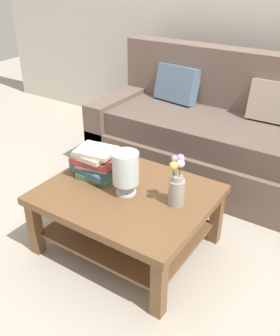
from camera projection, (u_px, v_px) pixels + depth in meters
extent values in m
plane|color=#ADA393|center=(156.00, 223.00, 2.85)|extent=(10.00, 10.00, 0.00)
cube|color=beige|center=(256.00, 6.00, 3.40)|extent=(6.40, 0.12, 2.70)
cube|color=brown|center=(210.00, 159.00, 3.36)|extent=(2.09, 0.90, 0.36)
cube|color=brown|center=(211.00, 131.00, 3.20)|extent=(1.85, 0.74, 0.20)
cube|color=brown|center=(232.00, 90.00, 3.36)|extent=(2.09, 0.20, 0.70)
cube|color=brown|center=(122.00, 123.00, 3.76)|extent=(0.20, 0.90, 0.60)
cube|color=slate|center=(177.00, 84.00, 3.48)|extent=(0.42, 0.24, 0.34)
cube|color=gray|center=(275.00, 102.00, 3.05)|extent=(0.40, 0.19, 0.34)
cube|color=brown|center=(127.00, 195.00, 2.43)|extent=(1.05, 0.86, 0.05)
cube|color=brown|center=(35.00, 228.00, 2.49)|extent=(0.07, 0.07, 0.39)
cube|color=brown|center=(159.00, 288.00, 2.04)|extent=(0.07, 0.07, 0.39)
cube|color=brown|center=(107.00, 178.00, 3.04)|extent=(0.07, 0.07, 0.39)
cube|color=brown|center=(216.00, 217.00, 2.59)|extent=(0.07, 0.07, 0.39)
cube|color=brown|center=(128.00, 229.00, 2.57)|extent=(0.93, 0.74, 0.02)
cube|color=#993833|center=(126.00, 222.00, 2.59)|extent=(0.29, 0.21, 0.03)
cube|color=beige|center=(127.00, 217.00, 2.58)|extent=(0.29, 0.22, 0.04)
cube|color=tan|center=(123.00, 215.00, 2.53)|extent=(0.32, 0.26, 0.04)
cube|color=#51704C|center=(98.00, 175.00, 2.57)|extent=(0.26, 0.21, 0.04)
cube|color=#3D6075|center=(95.00, 168.00, 2.57)|extent=(0.33, 0.24, 0.04)
cube|color=beige|center=(96.00, 164.00, 2.55)|extent=(0.26, 0.21, 0.03)
cube|color=#993833|center=(96.00, 159.00, 2.53)|extent=(0.31, 0.24, 0.04)
cube|color=beige|center=(93.00, 155.00, 2.51)|extent=(0.23, 0.21, 0.03)
cube|color=beige|center=(96.00, 151.00, 2.50)|extent=(0.28, 0.24, 0.03)
cylinder|color=silver|center=(126.00, 192.00, 2.40)|extent=(0.13, 0.13, 0.02)
cylinder|color=silver|center=(126.00, 187.00, 2.38)|extent=(0.04, 0.04, 0.06)
cylinder|color=silver|center=(126.00, 168.00, 2.32)|extent=(0.17, 0.17, 0.20)
sphere|color=#2D333D|center=(123.00, 174.00, 2.36)|extent=(0.04, 0.04, 0.04)
sphere|color=#51704C|center=(130.00, 175.00, 2.34)|extent=(0.05, 0.05, 0.05)
cylinder|color=#9E998E|center=(176.00, 192.00, 2.26)|extent=(0.10, 0.10, 0.16)
cylinder|color=#9E998E|center=(177.00, 178.00, 2.22)|extent=(0.07, 0.07, 0.03)
cylinder|color=#426638|center=(180.00, 171.00, 2.18)|extent=(0.01, 0.01, 0.07)
sphere|color=silver|center=(181.00, 164.00, 2.16)|extent=(0.05, 0.05, 0.05)
cylinder|color=#426638|center=(180.00, 168.00, 2.20)|extent=(0.01, 0.01, 0.09)
sphere|color=#B28CB7|center=(180.00, 158.00, 2.17)|extent=(0.05, 0.05, 0.05)
cylinder|color=#426638|center=(174.00, 168.00, 2.20)|extent=(0.01, 0.01, 0.09)
sphere|color=#B28CB7|center=(175.00, 159.00, 2.17)|extent=(0.04, 0.04, 0.04)
cylinder|color=#426638|center=(173.00, 173.00, 2.17)|extent=(0.01, 0.01, 0.07)
sphere|color=gold|center=(173.00, 166.00, 2.15)|extent=(0.05, 0.05, 0.05)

